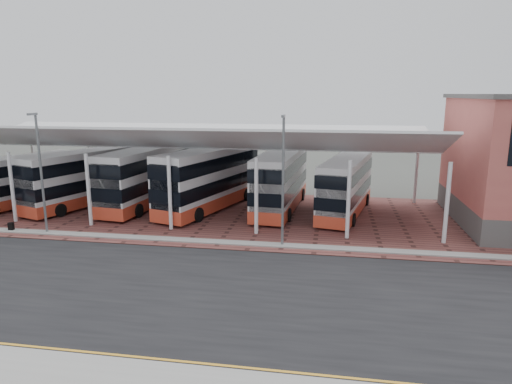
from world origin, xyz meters
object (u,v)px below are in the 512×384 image
at_px(bus_1, 84,179).
at_px(bus_3, 210,179).
at_px(bus_2, 146,177).
at_px(bus_4, 281,181).
at_px(bus_5, 346,187).
at_px(bus_0, 20,182).

bearing_deg(bus_1, bus_3, 21.69).
relative_size(bus_2, bus_4, 1.04).
relative_size(bus_3, bus_5, 1.13).
height_order(bus_1, bus_5, bus_1).
xyz_separation_m(bus_2, bus_4, (11.23, 0.54, -0.07)).
relative_size(bus_1, bus_4, 0.99).
relative_size(bus_0, bus_5, 0.95).
height_order(bus_3, bus_5, bus_3).
relative_size(bus_2, bus_5, 1.10).
distance_m(bus_0, bus_3, 15.92).
bearing_deg(bus_2, bus_4, 9.26).
distance_m(bus_0, bus_1, 5.25).
bearing_deg(bus_0, bus_2, 29.12).
height_order(bus_2, bus_4, bus_2).
distance_m(bus_4, bus_5, 5.19).
bearing_deg(bus_3, bus_2, -165.92).
xyz_separation_m(bus_1, bus_5, (21.55, 0.82, -0.11)).
relative_size(bus_0, bus_3, 0.84).
xyz_separation_m(bus_2, bus_5, (16.39, -0.04, -0.23)).
xyz_separation_m(bus_0, bus_1, (5.13, 1.09, 0.21)).
bearing_deg(bus_2, bus_5, 6.37).
distance_m(bus_0, bus_2, 10.47).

